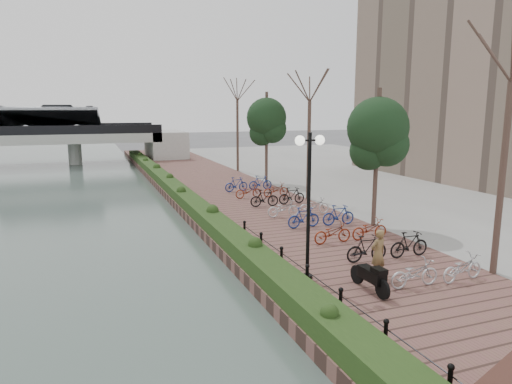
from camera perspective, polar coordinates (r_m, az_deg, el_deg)
ground at (r=11.94m, az=6.85°, el=-20.10°), size 220.00×220.00×0.00m
promenade at (r=28.62m, az=-2.07°, el=-1.34°), size 8.00×75.00×0.50m
inland_pavement at (r=36.84m, az=22.26°, el=0.52°), size 24.00×75.00×0.50m
hedge at (r=30.06m, az=-9.76°, el=0.15°), size 1.10×56.00×0.60m
chain_fence at (r=13.74m, az=8.34°, el=-11.94°), size 0.10×14.10×0.70m
lamppost at (r=14.67m, az=6.67°, el=2.19°), size 1.02×0.32×4.81m
motorcycle at (r=14.64m, az=14.01°, el=-10.07°), size 0.54×1.63×1.01m
pedestrian at (r=15.71m, az=15.01°, el=-7.46°), size 0.66×0.50×1.65m
bicycle_parking at (r=22.96m, az=6.82°, el=-2.48°), size 2.40×19.89×1.00m
street_trees at (r=25.39m, az=10.01°, el=4.87°), size 3.20×37.12×6.80m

